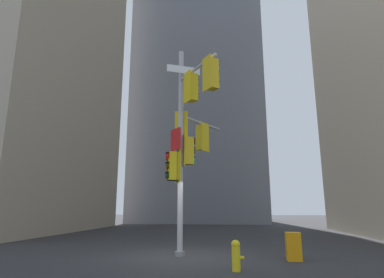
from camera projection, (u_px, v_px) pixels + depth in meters
name	position (u px, v px, depth m)	size (l,w,h in m)	color
ground	(180.00, 256.00, 10.56)	(120.00, 120.00, 0.00)	#2D2D30
building_tower_left	(3.00, 29.00, 25.08)	(14.75, 14.75, 31.21)	tan
building_mid_block	(202.00, 77.00, 41.35)	(14.63, 14.63, 37.15)	slate
signal_pole_assembly	(187.00, 134.00, 11.33)	(2.09, 4.30, 7.55)	#B2B2B5
fire_hydrant	(236.00, 255.00, 8.14)	(0.33, 0.23, 0.78)	yellow
newspaper_box	(294.00, 246.00, 9.74)	(0.45, 0.36, 0.85)	orange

